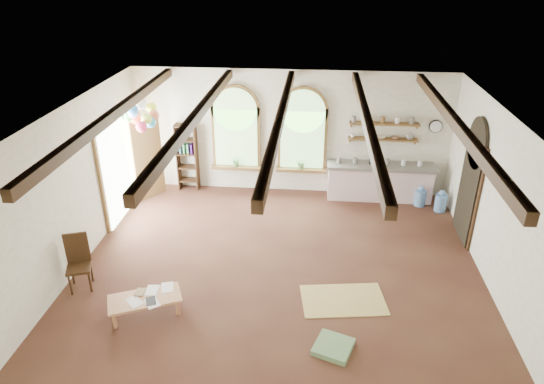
# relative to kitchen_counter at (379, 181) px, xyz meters

# --- Properties ---
(floor) EXTENTS (8.00, 8.00, 0.00)m
(floor) POSITION_rel_kitchen_counter_xyz_m (-2.30, -3.20, -0.48)
(floor) COLOR #4E2E20
(floor) RESTS_ON ground
(ceiling_beams) EXTENTS (6.20, 6.80, 0.18)m
(ceiling_beams) POSITION_rel_kitchen_counter_xyz_m (-2.30, -3.20, 2.62)
(ceiling_beams) COLOR #321C10
(ceiling_beams) RESTS_ON ceiling
(window_left) EXTENTS (1.30, 0.28, 2.20)m
(window_left) POSITION_rel_kitchen_counter_xyz_m (-3.70, 0.23, 1.16)
(window_left) COLOR brown
(window_left) RESTS_ON floor
(window_right) EXTENTS (1.30, 0.28, 2.20)m
(window_right) POSITION_rel_kitchen_counter_xyz_m (-2.00, 0.23, 1.16)
(window_right) COLOR brown
(window_right) RESTS_ON floor
(left_doorway) EXTENTS (0.10, 1.90, 2.50)m
(left_doorway) POSITION_rel_kitchen_counter_xyz_m (-6.25, -1.40, 0.67)
(left_doorway) COLOR brown
(left_doorway) RESTS_ON floor
(right_doorway) EXTENTS (0.10, 1.30, 2.40)m
(right_doorway) POSITION_rel_kitchen_counter_xyz_m (1.65, -1.70, 0.62)
(right_doorway) COLOR black
(right_doorway) RESTS_ON floor
(kitchen_counter) EXTENTS (2.68, 0.62, 0.94)m
(kitchen_counter) POSITION_rel_kitchen_counter_xyz_m (0.00, 0.00, 0.00)
(kitchen_counter) COLOR beige
(kitchen_counter) RESTS_ON floor
(wall_shelf_lower) EXTENTS (1.70, 0.24, 0.04)m
(wall_shelf_lower) POSITION_rel_kitchen_counter_xyz_m (0.00, 0.18, 1.07)
(wall_shelf_lower) COLOR brown
(wall_shelf_lower) RESTS_ON wall_back
(wall_shelf_upper) EXTENTS (1.70, 0.24, 0.04)m
(wall_shelf_upper) POSITION_rel_kitchen_counter_xyz_m (0.00, 0.18, 1.47)
(wall_shelf_upper) COLOR brown
(wall_shelf_upper) RESTS_ON wall_back
(wall_clock) EXTENTS (0.32, 0.04, 0.32)m
(wall_clock) POSITION_rel_kitchen_counter_xyz_m (1.25, 0.25, 1.42)
(wall_clock) COLOR black
(wall_clock) RESTS_ON wall_back
(bookshelf) EXTENTS (0.53, 0.32, 1.80)m
(bookshelf) POSITION_rel_kitchen_counter_xyz_m (-5.00, 0.12, 0.42)
(bookshelf) COLOR #321C10
(bookshelf) RESTS_ON floor
(coffee_table) EXTENTS (1.35, 1.01, 0.35)m
(coffee_table) POSITION_rel_kitchen_counter_xyz_m (-4.50, -4.95, -0.17)
(coffee_table) COLOR tan
(coffee_table) RESTS_ON floor
(side_chair) EXTENTS (0.55, 0.55, 1.09)m
(side_chair) POSITION_rel_kitchen_counter_xyz_m (-5.96, -4.31, -0.16)
(side_chair) COLOR #321C10
(side_chair) RESTS_ON floor
(floor_mat) EXTENTS (1.62, 1.14, 0.02)m
(floor_mat) POSITION_rel_kitchen_counter_xyz_m (-1.04, -4.25, -0.47)
(floor_mat) COLOR tan
(floor_mat) RESTS_ON floor
(floor_cushion) EXTENTS (0.73, 0.73, 0.10)m
(floor_cushion) POSITION_rel_kitchen_counter_xyz_m (-1.25, -5.50, -0.43)
(floor_cushion) COLOR #64865C
(floor_cushion) RESTS_ON floor
(water_jug_a) EXTENTS (0.29, 0.29, 0.56)m
(water_jug_a) POSITION_rel_kitchen_counter_xyz_m (1.45, -0.55, -0.23)
(water_jug_a) COLOR #5C8BC6
(water_jug_a) RESTS_ON floor
(water_jug_b) EXTENTS (0.28, 0.28, 0.54)m
(water_jug_b) POSITION_rel_kitchen_counter_xyz_m (1.00, -0.30, -0.24)
(water_jug_b) COLOR #5C8BC6
(water_jug_b) RESTS_ON floor
(balloon_cluster) EXTENTS (0.85, 0.94, 1.16)m
(balloon_cluster) POSITION_rel_kitchen_counter_xyz_m (-5.71, -0.90, 1.85)
(balloon_cluster) COLOR silver
(balloon_cluster) RESTS_ON floor
(table_book) EXTENTS (0.16, 0.24, 0.02)m
(table_book) POSITION_rel_kitchen_counter_xyz_m (-4.71, -4.82, -0.11)
(table_book) COLOR olive
(table_book) RESTS_ON coffee_table
(tablet) EXTENTS (0.24, 0.28, 0.01)m
(tablet) POSITION_rel_kitchen_counter_xyz_m (-4.36, -5.03, -0.12)
(tablet) COLOR black
(tablet) RESTS_ON coffee_table
(potted_plant_left) EXTENTS (0.27, 0.23, 0.30)m
(potted_plant_left) POSITION_rel_kitchen_counter_xyz_m (-3.70, 0.12, 0.37)
(potted_plant_left) COLOR #598C4C
(potted_plant_left) RESTS_ON window_left
(potted_plant_right) EXTENTS (0.27, 0.23, 0.30)m
(potted_plant_right) POSITION_rel_kitchen_counter_xyz_m (-2.00, 0.12, 0.37)
(potted_plant_right) COLOR #598C4C
(potted_plant_right) RESTS_ON window_right
(shelf_cup_a) EXTENTS (0.12, 0.10, 0.10)m
(shelf_cup_a) POSITION_rel_kitchen_counter_xyz_m (-0.75, 0.18, 1.14)
(shelf_cup_a) COLOR white
(shelf_cup_a) RESTS_ON wall_shelf_lower
(shelf_cup_b) EXTENTS (0.10, 0.10, 0.09)m
(shelf_cup_b) POSITION_rel_kitchen_counter_xyz_m (-0.40, 0.18, 1.14)
(shelf_cup_b) COLOR beige
(shelf_cup_b) RESTS_ON wall_shelf_lower
(shelf_bowl_a) EXTENTS (0.22, 0.22, 0.05)m
(shelf_bowl_a) POSITION_rel_kitchen_counter_xyz_m (-0.05, 0.18, 1.12)
(shelf_bowl_a) COLOR beige
(shelf_bowl_a) RESTS_ON wall_shelf_lower
(shelf_bowl_b) EXTENTS (0.20, 0.20, 0.06)m
(shelf_bowl_b) POSITION_rel_kitchen_counter_xyz_m (0.30, 0.18, 1.12)
(shelf_bowl_b) COLOR #8C664C
(shelf_bowl_b) RESTS_ON wall_shelf_lower
(shelf_vase) EXTENTS (0.18, 0.18, 0.19)m
(shelf_vase) POSITION_rel_kitchen_counter_xyz_m (0.65, 0.18, 1.19)
(shelf_vase) COLOR slate
(shelf_vase) RESTS_ON wall_shelf_lower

